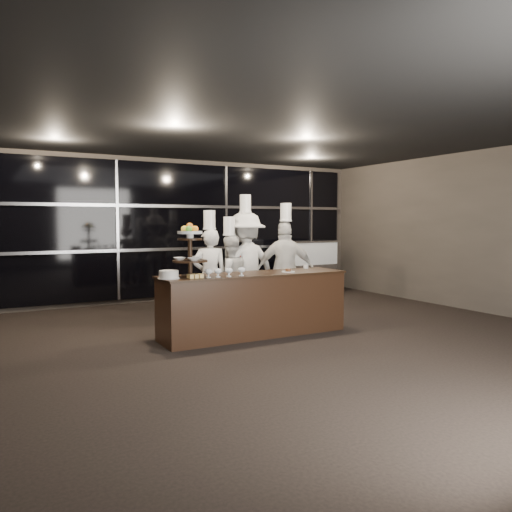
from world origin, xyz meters
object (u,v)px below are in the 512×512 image
chef_a (210,275)px  chef_c (245,266)px  buffet_counter (254,304)px  display_case (308,265)px  chef_b (229,278)px  chef_d (286,269)px  layer_cake (169,275)px  display_stand (190,247)px

chef_a → chef_c: (0.71, 0.10, 0.11)m
buffet_counter → display_case: 4.33m
display_case → chef_c: bearing=-144.0°
chef_b → chef_d: bearing=-12.9°
chef_a → chef_c: 0.73m
chef_d → chef_b: bearing=167.1°
chef_b → chef_c: bearing=14.1°
layer_cake → display_case: (4.41, 3.09, -0.29)m
display_case → chef_c: size_ratio=0.60×
display_stand → chef_d: 2.27m
display_stand → display_case: size_ratio=0.58×
chef_a → chef_d: bearing=-8.8°
buffet_counter → chef_d: size_ratio=1.43×
display_case → chef_b: bearing=-146.1°
layer_cake → chef_c: (1.77, 1.17, -0.05)m
buffet_counter → chef_a: 1.11m
chef_c → chef_d: chef_c is taller
buffet_counter → display_stand: 1.33m
display_stand → chef_c: bearing=37.8°
layer_cake → chef_b: chef_b is taller
layer_cake → chef_b: (1.42, 1.08, -0.23)m
chef_c → buffet_counter: bearing=-111.7°
chef_a → chef_b: (0.36, 0.02, -0.07)m
display_stand → layer_cake: bearing=-171.3°
buffet_counter → chef_a: bearing=104.5°
display_case → chef_b: size_ratio=0.73×
display_stand → chef_c: chef_c is taller
buffet_counter → chef_c: chef_c is taller
buffet_counter → layer_cake: layer_cake is taller
display_stand → chef_a: chef_a is taller
buffet_counter → display_stand: size_ratio=3.81×
buffet_counter → layer_cake: size_ratio=9.47×
display_case → chef_a: chef_a is taller
layer_cake → chef_a: (1.06, 1.07, -0.16)m
display_stand → display_case: display_stand is taller
layer_cake → chef_d: 2.54m
chef_c → layer_cake: bearing=-146.5°
display_stand → layer_cake: size_ratio=2.48×
chef_a → display_case: bearing=31.1°
display_case → chef_d: bearing=-132.2°
layer_cake → chef_c: bearing=33.5°
buffet_counter → layer_cake: 1.42m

